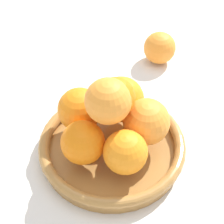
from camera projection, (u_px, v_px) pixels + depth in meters
name	position (u px, v px, depth m)	size (l,w,h in m)	color
ground_plane	(112.00, 152.00, 0.68)	(4.00, 4.00, 0.00)	silver
fruit_bowl	(112.00, 146.00, 0.67)	(0.26, 0.26, 0.03)	#A57238
orange_pile	(112.00, 117.00, 0.62)	(0.19, 0.19, 0.14)	orange
stray_orange	(160.00, 48.00, 0.85)	(0.07, 0.07, 0.07)	orange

